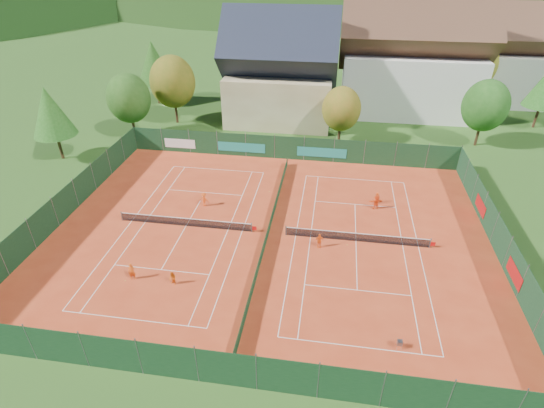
{
  "coord_description": "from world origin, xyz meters",
  "views": [
    {
      "loc": [
        5.13,
        -31.59,
        23.13
      ],
      "look_at": [
        0.0,
        2.0,
        2.0
      ],
      "focal_mm": 28.0,
      "sensor_mm": 36.0,
      "label": 1
    }
  ],
  "objects": [
    {
      "name": "loose_ball_0",
      "position": [
        -10.35,
        -8.15,
        0.03
      ],
      "size": [
        0.07,
        0.07,
        0.07
      ],
      "primitive_type": "sphere",
      "color": "#CCD833",
      "rests_on": "ground"
    },
    {
      "name": "mountain_backdrop",
      "position": [
        28.54,
        233.48,
        -39.64
      ],
      "size": [
        820.0,
        530.0,
        242.0
      ],
      "color": "black",
      "rests_on": "ground"
    },
    {
      "name": "tennis_net_left",
      "position": [
        -7.85,
        0.0,
        0.51
      ],
      "size": [
        13.3,
        0.1,
        1.02
      ],
      "color": "#59595B",
      "rests_on": "ground"
    },
    {
      "name": "hotel_block_a",
      "position": [
        16.0,
        36.0,
        7.38
      ],
      "size": [
        21.6,
        11.0,
        17.25
      ],
      "color": "silver",
      "rests_on": "ground"
    },
    {
      "name": "loose_ball_1",
      "position": [
        3.68,
        -7.16,
        0.03
      ],
      "size": [
        0.07,
        0.07,
        0.07
      ],
      "primitive_type": "sphere",
      "color": "#CCD833",
      "rests_on": "ground"
    },
    {
      "name": "player_left_near",
      "position": [
        -9.8,
        -7.8,
        0.77
      ],
      "size": [
        0.65,
        0.53,
        1.53
      ],
      "primitive_type": "imported",
      "rotation": [
        0.0,
        0.0,
        0.33
      ],
      "color": "#D95113",
      "rests_on": "ground"
    },
    {
      "name": "player_right_near",
      "position": [
        4.72,
        -1.37,
        0.71
      ],
      "size": [
        0.9,
        0.56,
        1.42
      ],
      "primitive_type": "imported",
      "rotation": [
        0.0,
        0.0,
        0.27
      ],
      "color": "#FB6016",
      "rests_on": "ground"
    },
    {
      "name": "court_markings_left",
      "position": [
        -8.0,
        0.0,
        0.01
      ],
      "size": [
        11.03,
        23.83,
        0.0
      ],
      "color": "white",
      "rests_on": "ground"
    },
    {
      "name": "fence_north",
      "position": [
        -0.46,
        15.99,
        1.47
      ],
      "size": [
        40.0,
        0.1,
        3.0
      ],
      "color": "#14371C",
      "rests_on": "ground"
    },
    {
      "name": "chalet",
      "position": [
        -3.0,
        30.0,
        6.62
      ],
      "size": [
        16.2,
        12.0,
        16.0
      ],
      "color": "beige",
      "rests_on": "ground"
    },
    {
      "name": "clay_pad",
      "position": [
        0.0,
        0.0,
        0.01
      ],
      "size": [
        40.0,
        32.0,
        0.01
      ],
      "primitive_type": "cube",
      "color": "#B9391B",
      "rests_on": "ground"
    },
    {
      "name": "ground",
      "position": [
        0.0,
        0.0,
        -0.02
      ],
      "size": [
        600.0,
        600.0,
        0.0
      ],
      "primitive_type": "plane",
      "color": "#254D18",
      "rests_on": "ground"
    },
    {
      "name": "court_markings_right",
      "position": [
        8.0,
        0.0,
        0.01
      ],
      "size": [
        11.03,
        23.83,
        0.0
      ],
      "color": "white",
      "rests_on": "ground"
    },
    {
      "name": "tree_east_front",
      "position": [
        24.0,
        24.0,
        5.39
      ],
      "size": [
        5.72,
        5.72,
        8.69
      ],
      "color": "#432C18",
      "rests_on": "ground"
    },
    {
      "name": "player_left_far",
      "position": [
        -7.28,
        3.85,
        0.75
      ],
      "size": [
        1.07,
        0.75,
        1.51
      ],
      "primitive_type": "imported",
      "rotation": [
        0.0,
        0.0,
        2.94
      ],
      "color": "#F65015",
      "rests_on": "ground"
    },
    {
      "name": "fence_west",
      "position": [
        -20.0,
        0.0,
        1.5
      ],
      "size": [
        0.04,
        32.0,
        3.0
      ],
      "color": "#12331A",
      "rests_on": "ground"
    },
    {
      "name": "tree_east_back",
      "position": [
        26.0,
        40.0,
        6.74
      ],
      "size": [
        7.15,
        7.15,
        10.86
      ],
      "color": "#452A18",
      "rests_on": "ground"
    },
    {
      "name": "tree_west_back",
      "position": [
        -24.0,
        34.0,
        6.74
      ],
      "size": [
        5.6,
        5.6,
        10.0
      ],
      "color": "#48331A",
      "rests_on": "ground"
    },
    {
      "name": "ball_hopper",
      "position": [
        10.63,
        -11.59,
        0.56
      ],
      "size": [
        0.34,
        0.34,
        0.8
      ],
      "color": "slate",
      "rests_on": "ground"
    },
    {
      "name": "player_left_mid",
      "position": [
        -6.36,
        -7.95,
        0.63
      ],
      "size": [
        0.77,
        0.72,
        1.27
      ],
      "primitive_type": "imported",
      "rotation": [
        0.0,
        0.0,
        -0.5
      ],
      "color": "orange",
      "rests_on": "ground"
    },
    {
      "name": "tree_west_mid",
      "position": [
        -18.0,
        26.0,
        6.07
      ],
      "size": [
        6.44,
        6.44,
        9.78
      ],
      "color": "#432817",
      "rests_on": "ground"
    },
    {
      "name": "tree_west_front",
      "position": [
        -22.0,
        20.0,
        5.39
      ],
      "size": [
        5.72,
        5.72,
        8.69
      ],
      "color": "#4D311B",
      "rests_on": "ground"
    },
    {
      "name": "tree_center",
      "position": [
        6.0,
        22.0,
        4.72
      ],
      "size": [
        5.01,
        5.01,
        7.6
      ],
      "color": "#422717",
      "rests_on": "ground"
    },
    {
      "name": "loose_ball_3",
      "position": [
        -1.15,
        7.58,
        0.03
      ],
      "size": [
        0.07,
        0.07,
        0.07
      ],
      "primitive_type": "sphere",
      "color": "#CCD833",
      "rests_on": "ground"
    },
    {
      "name": "tennis_net_right",
      "position": [
        8.15,
        0.0,
        0.51
      ],
      "size": [
        13.3,
        0.1,
        1.02
      ],
      "color": "#59595B",
      "rests_on": "ground"
    },
    {
      "name": "player_right_far_a",
      "position": [
        10.17,
        6.99,
        0.63
      ],
      "size": [
        0.67,
        0.49,
        1.26
      ],
      "primitive_type": "imported",
      "rotation": [
        0.0,
        0.0,
        3.3
      ],
      "color": "#F54F15",
      "rests_on": "ground"
    },
    {
      "name": "hotel_block_b",
      "position": [
        30.0,
        44.0,
        6.62
      ],
      "size": [
        17.28,
        10.0,
        15.5
      ],
      "color": "silver",
      "rests_on": "ground"
    },
    {
      "name": "tree_west_side",
      "position": [
        -28.0,
        12.0,
        6.06
      ],
      "size": [
        5.04,
        5.04,
        9.0
      ],
      "color": "#4D321B",
      "rests_on": "ground"
    },
    {
      "name": "loose_ball_4",
      "position": [
        7.2,
        -0.71,
        0.03
      ],
      "size": [
        0.07,
        0.07,
        0.07
      ],
      "primitive_type": "sphere",
      "color": "#CCD833",
      "rests_on": "ground"
    },
    {
      "name": "player_right_far_b",
      "position": [
        10.02,
        5.88,
        0.77
      ],
      "size": [
        1.49,
        0.82,
        1.53
      ],
      "primitive_type": "imported",
      "rotation": [
        0.0,
        0.0,
        3.41
      ],
      "color": "#FC4D16",
      "rests_on": "ground"
    },
    {
      "name": "loose_ball_2",
      "position": [
        1.22,
        3.33,
        0.03
      ],
      "size": [
        0.07,
        0.07,
        0.07
      ],
      "primitive_type": "sphere",
      "color": "#CCD833",
      "rests_on": "ground"
    },
    {
      "name": "fence_east",
      "position": [
        20.0,
        0.05,
        1.48
      ],
      "size": [
        0.09,
        32.0,
        3.0
      ],
      "color": "#143920",
      "rests_on": "ground"
    },
    {
      "name": "court_divider",
      "position": [
        0.0,
        0.0,
        0.5
      ],
      "size": [
        0.03,
        28.8,
        1.0
      ],
      "color": "#14371D",
      "rests_on": "ground"
    },
    {
      "name": "fence_south",
      "position": [
        0.0,
        -16.0,
        1.5
      ],
      "size": [
        40.0,
        0.04,
        3.0
      ],
      "color": "#123219",
      "rests_on": "ground"
    }
  ]
}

